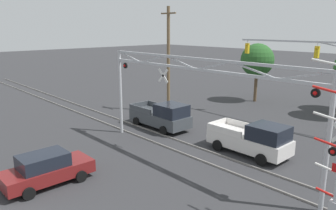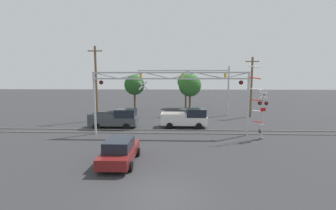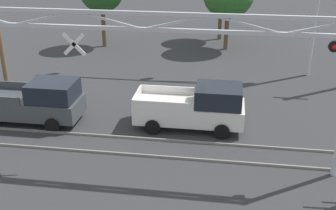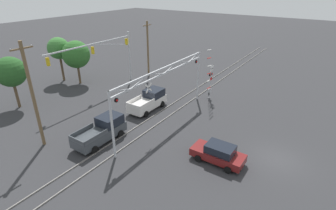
# 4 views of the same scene
# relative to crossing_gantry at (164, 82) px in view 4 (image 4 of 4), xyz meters

# --- Properties ---
(ground_plane) EXTENTS (200.00, 200.00, 0.00)m
(ground_plane) POSITION_rel_crossing_gantry_xyz_m (0.02, -11.39, -4.52)
(ground_plane) COLOR #303033
(rail_track_near) EXTENTS (80.00, 0.08, 0.10)m
(rail_track_near) POSITION_rel_crossing_gantry_xyz_m (0.02, 0.28, -4.47)
(rail_track_near) COLOR gray
(rail_track_near) RESTS_ON ground_plane
(rail_track_far) EXTENTS (80.00, 0.08, 0.10)m
(rail_track_far) POSITION_rel_crossing_gantry_xyz_m (0.02, 1.72, -4.47)
(rail_track_far) COLOR gray
(rail_track_far) RESTS_ON ground_plane
(crossing_gantry) EXTENTS (14.73, 0.26, 5.99)m
(crossing_gantry) POSITION_rel_crossing_gantry_xyz_m (0.00, 0.00, 0.00)
(crossing_gantry) COLOR #B7BABF
(crossing_gantry) RESTS_ON ground_plane
(crossing_signal_mast) EXTENTS (1.84, 0.35, 6.49)m
(crossing_signal_mast) POSITION_rel_crossing_gantry_xyz_m (8.11, -1.23, -2.26)
(crossing_signal_mast) COLOR #B7BABF
(crossing_signal_mast) RESTS_ON ground_plane
(traffic_signal_span) EXTENTS (13.30, 0.39, 7.11)m
(traffic_signal_span) POSITION_rel_crossing_gantry_xyz_m (4.52, 11.64, 0.49)
(traffic_signal_span) COLOR #B7BABF
(traffic_signal_span) RESTS_ON ground_plane
(pickup_truck_lead) EXTENTS (5.01, 2.26, 2.07)m
(pickup_truck_lead) POSITION_rel_crossing_gantry_xyz_m (1.76, 3.34, -3.53)
(pickup_truck_lead) COLOR silver
(pickup_truck_lead) RESTS_ON ground_plane
(pickup_truck_following) EXTENTS (5.13, 2.26, 2.07)m
(pickup_truck_following) POSITION_rel_crossing_gantry_xyz_m (-5.92, 2.84, -3.53)
(pickup_truck_following) COLOR #3D4247
(pickup_truck_following) RESTS_ON ground_plane
(sedan_waiting) EXTENTS (2.09, 4.31, 1.59)m
(sedan_waiting) POSITION_rel_crossing_gantry_xyz_m (-2.97, -7.42, -3.73)
(sedan_waiting) COLOR maroon
(sedan_waiting) RESTS_ON ground_plane
(utility_pole_left) EXTENTS (1.80, 0.28, 9.34)m
(utility_pole_left) POSITION_rel_crossing_gantry_xyz_m (-9.45, 6.73, 0.29)
(utility_pole_left) COLOR brown
(utility_pole_left) RESTS_ON ground_plane
(utility_pole_right) EXTENTS (1.80, 0.28, 8.28)m
(utility_pole_right) POSITION_rel_crossing_gantry_xyz_m (10.99, 10.53, -0.24)
(utility_pole_right) COLOR brown
(utility_pole_right) RESTS_ON ground_plane
(background_tree_beyond_span) EXTENTS (3.80, 3.80, 6.13)m
(background_tree_beyond_span) POSITION_rel_crossing_gantry_xyz_m (2.85, 16.82, -0.31)
(background_tree_beyond_span) COLOR brown
(background_tree_beyond_span) RESTS_ON ground_plane
(background_tree_far_left_verge) EXTENTS (3.07, 3.07, 6.35)m
(background_tree_far_left_verge) POSITION_rel_crossing_gantry_xyz_m (2.28, 19.80, 0.26)
(background_tree_far_left_verge) COLOR brown
(background_tree_far_left_verge) RESTS_ON ground_plane
(background_tree_far_right_verge) EXTENTS (3.37, 3.37, 6.00)m
(background_tree_far_right_verge) POSITION_rel_crossing_gantry_xyz_m (-6.44, 16.30, -0.23)
(background_tree_far_right_verge) COLOR brown
(background_tree_far_right_verge) RESTS_ON ground_plane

